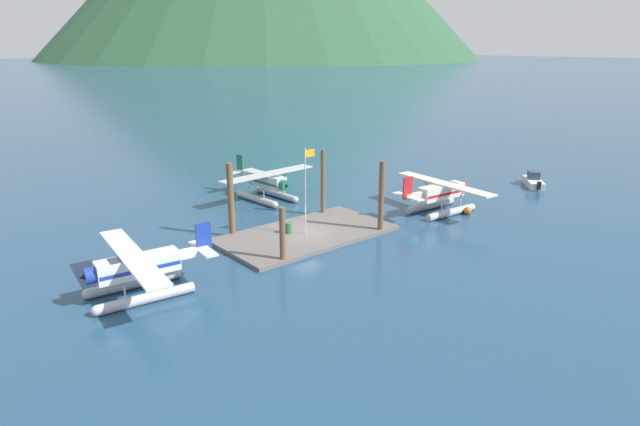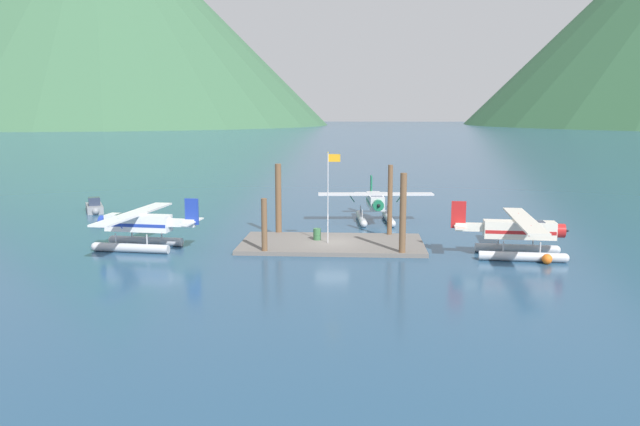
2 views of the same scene
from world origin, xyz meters
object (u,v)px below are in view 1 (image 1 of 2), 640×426
at_px(seaplane_silver_bow_right, 266,184).
at_px(seaplane_cream_stbd_aft, 441,195).
at_px(seaplane_white_port_aft, 138,271).
at_px(boat_white_open_se, 533,181).
at_px(fuel_drum, 288,228).
at_px(mooring_buoy, 468,211).
at_px(flagpole, 306,182).

relative_size(seaplane_silver_bow_right, seaplane_cream_stbd_aft, 1.00).
height_order(seaplane_white_port_aft, boat_white_open_se, seaplane_white_port_aft).
relative_size(seaplane_silver_bow_right, boat_white_open_se, 2.53).
height_order(fuel_drum, seaplane_silver_bow_right, seaplane_silver_bow_right).
xyz_separation_m(mooring_buoy, seaplane_white_port_aft, (-28.66, 2.97, 1.23)).
bearing_deg(fuel_drum, seaplane_cream_stbd_aft, -14.09).
distance_m(fuel_drum, mooring_buoy, 16.61).
xyz_separation_m(flagpole, seaplane_silver_bow_right, (3.68, 10.88, -2.90)).
bearing_deg(seaplane_silver_bow_right, flagpole, -108.70).
distance_m(flagpole, mooring_buoy, 15.88).
relative_size(fuel_drum, seaplane_cream_stbd_aft, 0.08).
xyz_separation_m(flagpole, boat_white_open_se, (28.63, -2.85, -3.99)).
bearing_deg(flagpole, seaplane_silver_bow_right, 71.30).
height_order(mooring_buoy, boat_white_open_se, boat_white_open_se).
bearing_deg(mooring_buoy, seaplane_cream_stbd_aft, 124.99).
distance_m(fuel_drum, seaplane_white_port_aft, 13.28).
height_order(fuel_drum, seaplane_cream_stbd_aft, seaplane_cream_stbd_aft).
bearing_deg(seaplane_white_port_aft, boat_white_open_se, -1.80).
bearing_deg(fuel_drum, mooring_buoy, -19.48).
distance_m(seaplane_white_port_aft, seaplane_cream_stbd_aft, 27.32).
xyz_separation_m(seaplane_cream_stbd_aft, boat_white_open_se, (15.32, -0.32, -1.09)).
bearing_deg(mooring_buoy, seaplane_silver_bow_right, 125.58).
bearing_deg(fuel_drum, seaplane_silver_bow_right, 64.54).
distance_m(mooring_buoy, seaplane_silver_bow_right, 18.92).
xyz_separation_m(fuel_drum, seaplane_cream_stbd_aft, (14.29, -3.59, 0.84)).
xyz_separation_m(mooring_buoy, seaplane_silver_bow_right, (-10.98, 15.36, 1.23)).
relative_size(flagpole, seaplane_cream_stbd_aft, 0.65).
bearing_deg(mooring_buoy, flagpole, 163.03).
xyz_separation_m(mooring_buoy, seaplane_cream_stbd_aft, (-1.36, 1.95, 1.23)).
bearing_deg(seaplane_cream_stbd_aft, mooring_buoy, -55.01).
bearing_deg(seaplane_cream_stbd_aft, seaplane_white_port_aft, 177.86).
height_order(seaplane_silver_bow_right, boat_white_open_se, seaplane_silver_bow_right).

